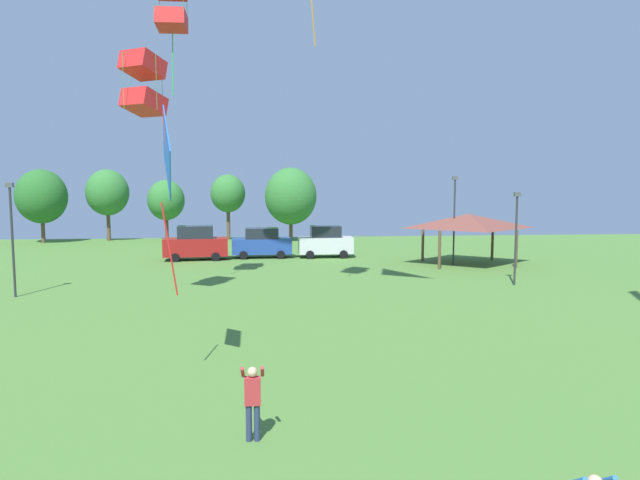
# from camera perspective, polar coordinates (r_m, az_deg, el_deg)

# --- Properties ---
(person_standing_far_right) EXTENTS (0.52, 0.50, 1.75)m
(person_standing_far_right) POSITION_cam_1_polar(r_m,az_deg,el_deg) (13.28, -6.75, -15.42)
(person_standing_far_right) COLOR navy
(person_standing_far_right) RESTS_ON ground
(kite_flying_0) EXTENTS (0.65, 2.67, 5.49)m
(kite_flying_0) POSITION_cam_1_polar(r_m,az_deg,el_deg) (17.00, -15.04, 7.83)
(kite_flying_0) COLOR blue
(kite_flying_1) EXTENTS (1.45, 1.54, 5.78)m
(kite_flying_1) POSITION_cam_1_polar(r_m,az_deg,el_deg) (31.42, -14.67, 21.88)
(kite_flying_1) COLOR red
(kite_flying_4) EXTENTS (2.14, 2.19, 2.83)m
(kite_flying_4) POSITION_cam_1_polar(r_m,az_deg,el_deg) (27.89, -17.26, 14.70)
(kite_flying_4) COLOR red
(parked_car_leftmost) EXTENTS (4.86, 2.32, 2.58)m
(parked_car_leftmost) POSITION_cam_1_polar(r_m,az_deg,el_deg) (43.74, -12.33, -0.32)
(parked_car_leftmost) COLOR maroon
(parked_car_leftmost) RESTS_ON ground
(parked_car_second_from_left) EXTENTS (4.61, 2.08, 2.32)m
(parked_car_second_from_left) POSITION_cam_1_polar(r_m,az_deg,el_deg) (44.26, -5.83, -0.30)
(parked_car_second_from_left) COLOR #234299
(parked_car_second_from_left) RESTS_ON ground
(parked_car_third_from_left) EXTENTS (4.19, 1.96, 2.47)m
(parked_car_third_from_left) POSITION_cam_1_polar(r_m,az_deg,el_deg) (44.27, 0.57, -0.19)
(parked_car_third_from_left) COLOR silver
(parked_car_third_from_left) RESTS_ON ground
(park_pavilion) EXTENTS (6.90, 5.34, 3.60)m
(park_pavilion) POSITION_cam_1_polar(r_m,az_deg,el_deg) (41.58, 14.59, 1.84)
(park_pavilion) COLOR brown
(park_pavilion) RESTS_ON ground
(light_post_0) EXTENTS (0.36, 0.20, 6.23)m
(light_post_0) POSITION_cam_1_polar(r_m,az_deg,el_deg) (40.95, 13.28, 2.42)
(light_post_0) COLOR #2D2D33
(light_post_0) RESTS_ON ground
(light_post_1) EXTENTS (0.36, 0.20, 5.26)m
(light_post_1) POSITION_cam_1_polar(r_m,az_deg,el_deg) (33.86, 19.01, 0.75)
(light_post_1) COLOR #2D2D33
(light_post_1) RESTS_ON ground
(light_post_2) EXTENTS (0.36, 0.20, 5.79)m
(light_post_2) POSITION_cam_1_polar(r_m,az_deg,el_deg) (32.55, -28.43, 0.66)
(light_post_2) COLOR #2D2D33
(light_post_2) RESTS_ON ground
(treeline_tree_0) EXTENTS (4.73, 4.73, 7.08)m
(treeline_tree_0) POSITION_cam_1_polar(r_m,az_deg,el_deg) (60.98, -26.09, 3.93)
(treeline_tree_0) COLOR brown
(treeline_tree_0) RESTS_ON ground
(treeline_tree_1) EXTENTS (4.17, 4.17, 7.12)m
(treeline_tree_1) POSITION_cam_1_polar(r_m,az_deg,el_deg) (60.77, -20.49, 4.46)
(treeline_tree_1) COLOR brown
(treeline_tree_1) RESTS_ON ground
(treeline_tree_2) EXTENTS (3.71, 3.71, 6.08)m
(treeline_tree_2) POSITION_cam_1_polar(r_m,az_deg,el_deg) (59.90, -15.14, 3.86)
(treeline_tree_2) COLOR brown
(treeline_tree_2) RESTS_ON ground
(treeline_tree_3) EXTENTS (3.51, 3.51, 6.63)m
(treeline_tree_3) POSITION_cam_1_polar(r_m,az_deg,el_deg) (58.93, -9.19, 4.59)
(treeline_tree_3) COLOR brown
(treeline_tree_3) RESTS_ON ground
(treeline_tree_4) EXTENTS (5.14, 5.14, 7.28)m
(treeline_tree_4) POSITION_cam_1_polar(r_m,az_deg,el_deg) (56.83, -2.95, 4.39)
(treeline_tree_4) COLOR brown
(treeline_tree_4) RESTS_ON ground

